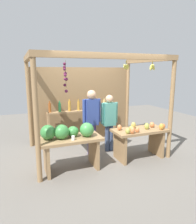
# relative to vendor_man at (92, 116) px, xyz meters

# --- Properties ---
(ground_plane) EXTENTS (12.00, 12.00, 0.00)m
(ground_plane) POSITION_rel_vendor_man_xyz_m (0.14, 0.13, -1.01)
(ground_plane) COLOR slate
(ground_plane) RESTS_ON ground
(market_stall) EXTENTS (3.24, 2.20, 2.49)m
(market_stall) POSITION_rel_vendor_man_xyz_m (0.14, 0.62, 0.44)
(market_stall) COLOR #99754C
(market_stall) RESTS_ON ground
(fruit_counter_left) EXTENTS (1.34, 0.64, 1.04)m
(fruit_counter_left) POSITION_rel_vendor_man_xyz_m (-0.77, -0.66, -0.30)
(fruit_counter_left) COLOR #99754C
(fruit_counter_left) RESTS_ON ground
(fruit_counter_right) EXTENTS (1.31, 0.64, 0.89)m
(fruit_counter_right) POSITION_rel_vendor_man_xyz_m (0.99, -0.67, -0.44)
(fruit_counter_right) COLOR #99754C
(fruit_counter_right) RESTS_ON ground
(bottle_shelf_unit) EXTENTS (2.08, 0.22, 1.35)m
(bottle_shelf_unit) POSITION_rel_vendor_man_xyz_m (0.04, 0.91, -0.19)
(bottle_shelf_unit) COLOR #99754C
(bottle_shelf_unit) RESTS_ON ground
(vendor_man) EXTENTS (0.48, 0.23, 1.67)m
(vendor_man) POSITION_rel_vendor_man_xyz_m (0.00, 0.00, 0.00)
(vendor_man) COLOR #48386D
(vendor_man) RESTS_ON ground
(vendor_woman) EXTENTS (0.48, 0.21, 1.52)m
(vendor_woman) POSITION_rel_vendor_man_xyz_m (0.51, 0.03, -0.10)
(vendor_woman) COLOR #3E4D6F
(vendor_woman) RESTS_ON ground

